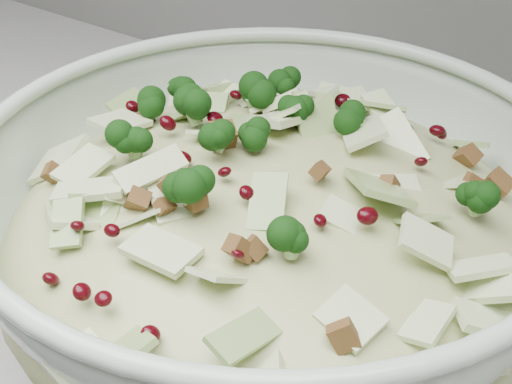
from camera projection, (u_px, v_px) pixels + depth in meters
mixing_bowl at (271, 236)px, 0.51m from camera, size 0.47×0.47×0.17m
salad at (272, 205)px, 0.49m from camera, size 0.50×0.50×0.17m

